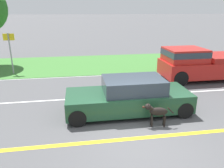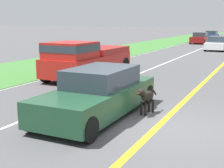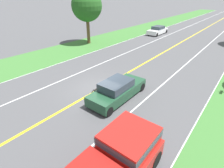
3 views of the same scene
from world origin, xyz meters
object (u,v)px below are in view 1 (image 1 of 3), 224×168
Objects in this scene: dog at (156,112)px; street_sign at (10,48)px; ego_car at (129,97)px; pickup_truck at (206,63)px.

street_sign is (7.58, 6.50, 1.04)m from dog.
ego_car reaches higher than dog.
ego_car is 1.87× the size of street_sign.
ego_car is 6.36m from pickup_truck.
street_sign is at bearing 42.52° from ego_car.
ego_car is 8.72m from street_sign.
dog is 10.04m from street_sign.
pickup_truck reaches higher than ego_car.
ego_car is at bearing 123.93° from pickup_truck.
pickup_truck is 11.50m from street_sign.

